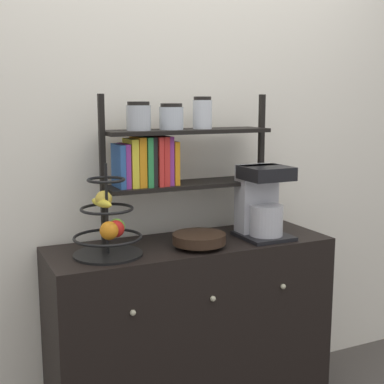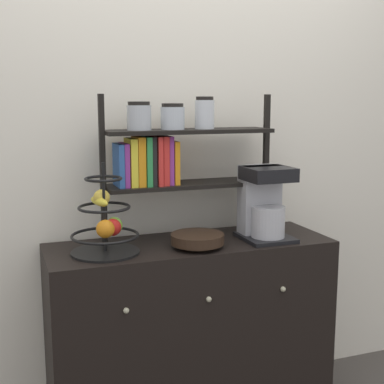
% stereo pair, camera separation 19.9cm
% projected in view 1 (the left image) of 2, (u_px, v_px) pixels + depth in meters
% --- Properties ---
extents(wall_back, '(7.00, 0.05, 2.60)m').
position_uv_depth(wall_back, '(168.00, 141.00, 2.57)').
color(wall_back, silver).
rests_on(wall_back, ground_plane).
extents(sideboard, '(1.29, 0.45, 0.86)m').
position_uv_depth(sideboard, '(191.00, 332.00, 2.49)').
color(sideboard, black).
rests_on(sideboard, ground_plane).
extents(coffee_maker, '(0.22, 0.24, 0.34)m').
position_uv_depth(coffee_maker, '(261.00, 202.00, 2.49)').
color(coffee_maker, black).
rests_on(coffee_maker, sideboard).
extents(fruit_stand, '(0.29, 0.29, 0.38)m').
position_uv_depth(fruit_stand, '(109.00, 226.00, 2.19)').
color(fruit_stand, black).
rests_on(fruit_stand, sideboard).
extents(wooden_bowl, '(0.23, 0.23, 0.06)m').
position_uv_depth(wooden_bowl, '(200.00, 239.00, 2.33)').
color(wooden_bowl, black).
rests_on(wooden_bowl, sideboard).
extents(shelf_hutch, '(0.82, 0.20, 0.66)m').
position_uv_depth(shelf_hutch, '(166.00, 151.00, 2.39)').
color(shelf_hutch, black).
rests_on(shelf_hutch, sideboard).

